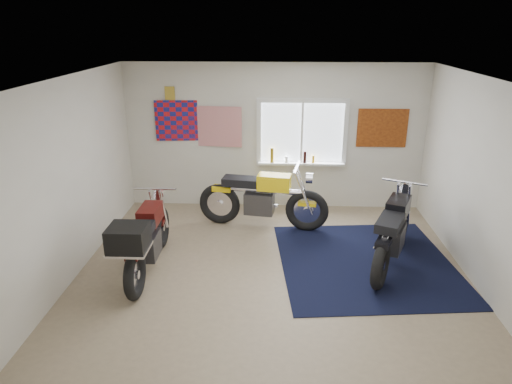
{
  "coord_description": "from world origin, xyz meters",
  "views": [
    {
      "loc": [
        0.03,
        -5.76,
        3.36
      ],
      "look_at": [
        -0.25,
        0.4,
        1.05
      ],
      "focal_mm": 32.0,
      "sensor_mm": 36.0,
      "label": 1
    }
  ],
  "objects_px": {
    "yellow_triumph": "(262,200)",
    "navy_rug": "(366,262)",
    "black_chrome_bike": "(393,233)",
    "maroon_tourer": "(145,240)"
  },
  "relations": [
    {
      "from": "yellow_triumph",
      "to": "navy_rug",
      "type": "bearing_deg",
      "value": -28.48
    },
    {
      "from": "black_chrome_bike",
      "to": "maroon_tourer",
      "type": "height_order",
      "value": "black_chrome_bike"
    },
    {
      "from": "navy_rug",
      "to": "yellow_triumph",
      "type": "relative_size",
      "value": 1.15
    },
    {
      "from": "navy_rug",
      "to": "yellow_triumph",
      "type": "distance_m",
      "value": 2.06
    },
    {
      "from": "navy_rug",
      "to": "black_chrome_bike",
      "type": "height_order",
      "value": "black_chrome_bike"
    },
    {
      "from": "navy_rug",
      "to": "maroon_tourer",
      "type": "xyz_separation_m",
      "value": [
        -3.14,
        -0.5,
        0.55
      ]
    },
    {
      "from": "black_chrome_bike",
      "to": "navy_rug",
      "type": "bearing_deg",
      "value": 116.38
    },
    {
      "from": "navy_rug",
      "to": "black_chrome_bike",
      "type": "relative_size",
      "value": 1.27
    },
    {
      "from": "navy_rug",
      "to": "maroon_tourer",
      "type": "relative_size",
      "value": 1.24
    },
    {
      "from": "yellow_triumph",
      "to": "black_chrome_bike",
      "type": "relative_size",
      "value": 1.1
    }
  ]
}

